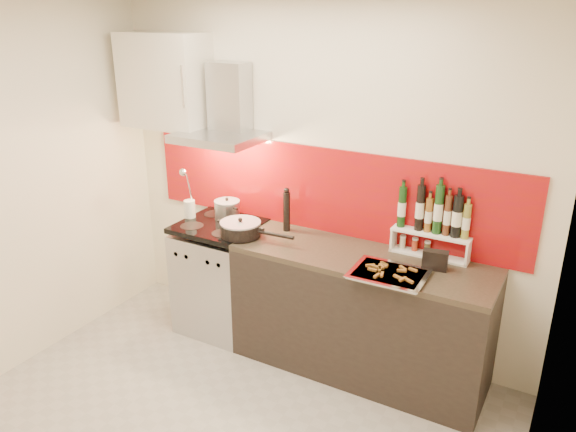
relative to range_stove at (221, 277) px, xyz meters
The scene contains 15 objects.
back_wall 1.15m from the range_stove, 23.53° to the left, with size 3.40×0.02×2.60m, color silver.
left_wall 1.71m from the range_stove, 132.40° to the right, with size 0.02×2.80×2.60m, color silver.
right_wall 2.77m from the range_stove, 24.53° to the right, with size 0.02×2.80×2.60m, color silver.
backsplash 1.12m from the range_stove, 21.33° to the left, with size 3.00×0.02×0.64m, color #9B0815.
range_stove is the anchor object (origin of this frame).
counter 1.20m from the range_stove, ahead, with size 1.80×0.60×0.90m.
range_hood 1.31m from the range_stove, 90.00° to the left, with size 0.62×0.50×0.61m.
upper_cabinet 1.61m from the range_stove, 166.72° to the left, with size 0.70×0.35×0.72m, color beige.
stock_pot 0.56m from the range_stove, 90.58° to the left, with size 0.20×0.20×0.17m.
saute_pan 0.61m from the range_stove, 21.31° to the right, with size 0.58×0.30×0.14m.
utensil_jar 0.65m from the range_stove, behind, with size 0.09×0.14×0.43m.
pepper_mill 0.82m from the range_stove, 16.95° to the left, with size 0.05×0.05×0.34m.
step_shelf 1.76m from the range_stove, ahead, with size 0.53×0.14×0.51m.
caddy_box 1.76m from the range_stove, ahead, with size 0.16×0.07×0.14m, color black.
baking_tray 1.54m from the range_stove, ahead, with size 0.48×0.37×0.03m.
Camera 1 is at (1.76, -2.17, 2.51)m, focal length 35.00 mm.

